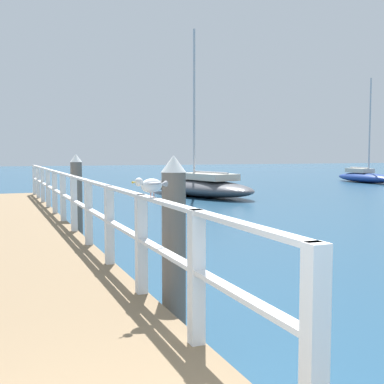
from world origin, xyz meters
name	(u,v)px	position (x,y,z in m)	size (l,w,h in m)	color
pier_deck	(16,238)	(0.00, 9.99, 0.21)	(2.39, 19.98, 0.41)	#846B4C
pier_railing	(68,194)	(1.11, 9.99, 1.12)	(0.12, 18.50, 1.15)	white
dock_piling_near	(174,240)	(1.49, 4.09, 1.01)	(0.29, 0.29, 2.01)	#6B6056
dock_piling_far	(77,194)	(1.49, 11.23, 1.01)	(0.29, 0.29, 2.01)	#6B6056
seagull_foreground	(151,185)	(1.11, 3.72, 1.69)	(0.45, 0.25, 0.21)	white
boat_0	(365,177)	(23.50, 26.44, 0.40)	(2.01, 5.90, 7.06)	navy
boat_4	(199,186)	(8.69, 20.60, 0.45)	(4.00, 7.94, 7.84)	#4C4C51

